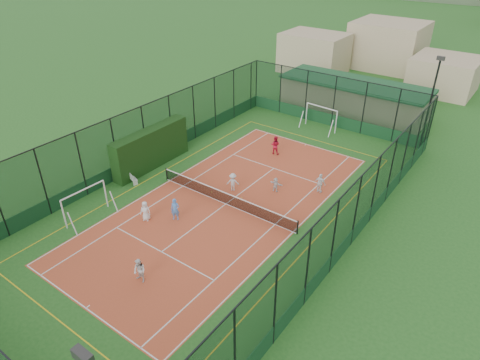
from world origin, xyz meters
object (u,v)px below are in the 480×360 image
object	(u,v)px
futsal_goal_near	(85,204)
child_near_mid	(175,209)
coach	(275,145)
futsal_goal_far	(321,118)
child_far_back	(276,185)
child_far_right	(320,183)
white_bench	(132,176)
child_far_left	(233,182)
clubhouse	(354,96)
child_near_left	(145,211)
child_near_right	(140,271)
floodlight_ne	(429,106)

from	to	relation	value
futsal_goal_near	child_near_mid	distance (m)	6.02
child_near_mid	coach	xyz separation A→B (m)	(0.29, 12.05, 0.02)
child_near_mid	coach	world-z (taller)	coach
futsal_goal_near	futsal_goal_far	size ratio (longest dim) A/B	0.97
child_far_back	child_far_right	bearing A→B (deg)	-148.73
white_bench	coach	bearing A→B (deg)	77.63
child_far_right	coach	bearing A→B (deg)	-24.60
child_far_left	child_far_right	world-z (taller)	child_far_right
child_far_right	futsal_goal_near	bearing A→B (deg)	51.37
clubhouse	child_near_left	distance (m)	26.84
futsal_goal_far	child_far_right	xyz separation A→B (m)	(5.25, -10.44, -0.33)
futsal_goal_near	child_near_right	xyz separation A→B (m)	(7.48, -2.10, -0.31)
child_near_left	futsal_goal_near	bearing A→B (deg)	-176.41
clubhouse	child_far_left	distance (m)	20.27
futsal_goal_far	child_far_back	distance (m)	12.50
child_near_mid	child_far_left	size ratio (longest dim) A/B	1.11
white_bench	coach	size ratio (longest dim) A/B	0.96
child_far_back	coach	bearing A→B (deg)	-59.64
child_far_right	child_far_left	bearing A→B (deg)	38.18
clubhouse	child_near_left	world-z (taller)	clubhouse
futsal_goal_far	child_near_left	xyz separation A→B (m)	(-2.57, -20.41, -0.38)
child_near_left	coach	bearing A→B (deg)	54.40
clubhouse	futsal_goal_near	xyz separation A→B (m)	(-6.64, -28.73, -0.50)
coach	child_far_back	bearing A→B (deg)	106.59
child_near_right	child_far_left	bearing A→B (deg)	99.44
clubhouse	child_far_left	size ratio (longest dim) A/B	10.62
child_near_left	child_near_mid	size ratio (longest dim) A/B	0.90
clubhouse	white_bench	xyz separation A→B (m)	(-7.80, -23.78, -1.13)
white_bench	child_near_mid	world-z (taller)	child_near_mid
futsal_goal_far	child_far_right	size ratio (longest dim) A/B	2.22
futsal_goal_far	child_far_back	size ratio (longest dim) A/B	3.04
futsal_goal_near	child_near_mid	world-z (taller)	futsal_goal_near
futsal_goal_near	child_near_mid	xyz separation A→B (m)	(5.02, 3.32, -0.27)
white_bench	child_far_back	bearing A→B (deg)	48.15
futsal_goal_far	white_bench	bearing A→B (deg)	-106.89
floodlight_ne	child_near_left	bearing A→B (deg)	-119.02
floodlight_ne	child_far_left	world-z (taller)	floodlight_ne
floodlight_ne	child_far_back	world-z (taller)	floodlight_ne
futsal_goal_near	child_near_right	world-z (taller)	futsal_goal_near
futsal_goal_near	futsal_goal_far	world-z (taller)	futsal_goal_far
child_near_mid	coach	distance (m)	12.06
futsal_goal_near	child_near_right	bearing A→B (deg)	-102.86
child_far_back	futsal_goal_far	bearing A→B (deg)	-80.41
child_near_right	clubhouse	bearing A→B (deg)	92.74
child_near_right	child_far_back	distance (m)	12.41
child_far_back	child_near_left	bearing A→B (deg)	55.88
white_bench	child_near_mid	bearing A→B (deg)	4.73
futsal_goal_near	child_far_back	size ratio (longest dim) A/B	2.94
futsal_goal_near	child_far_right	distance (m)	16.52
clubhouse	futsal_goal_near	bearing A→B (deg)	-103.01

